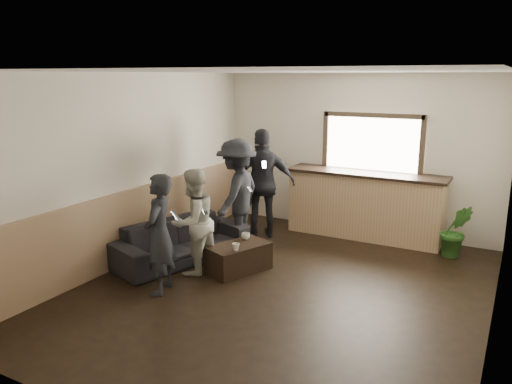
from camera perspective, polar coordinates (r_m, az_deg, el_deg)
The scene contains 12 objects.
ground at distance 6.71m, azimuth 2.92°, elevation -11.03°, with size 5.00×6.00×0.01m, color black.
room_shell at distance 6.60m, azimuth -2.71°, elevation 1.95°, with size 5.01×6.01×2.80m.
bar_counter at distance 8.81m, azimuth 12.35°, elevation -0.99°, with size 2.70×0.68×2.13m.
sofa at distance 7.67m, azimuth -8.53°, elevation -5.57°, with size 2.10×0.82×0.61m, color black.
coffee_table at distance 7.23m, azimuth -2.01°, elevation -7.52°, with size 0.49×0.89×0.39m, color black.
cup_a at distance 7.37m, azimuth -1.19°, elevation -5.07°, with size 0.12×0.12×0.10m, color silver.
cup_b at distance 6.93m, azimuth -2.33°, elevation -6.28°, with size 0.11×0.11×0.10m, color silver.
potted_plant at distance 8.28m, azimuth 21.86°, elevation -4.14°, with size 0.46×0.37×0.84m, color #2D6623.
person_a at distance 6.48m, azimuth -10.98°, elevation -4.76°, with size 0.54×0.66×1.56m.
person_b at distance 7.05m, azimuth -7.17°, elevation -3.38°, with size 0.70×0.83×1.51m.
person_c at distance 7.98m, azimuth -2.20°, elevation -0.29°, with size 0.77×1.21×1.79m.
person_d at distance 8.54m, azimuth 0.80°, elevation 0.95°, with size 1.18×0.99×1.88m.
Camera 1 is at (2.62, -5.54, 2.75)m, focal length 35.00 mm.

